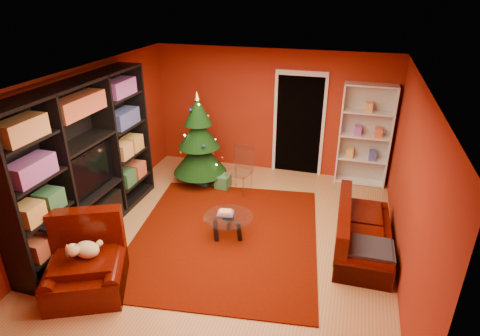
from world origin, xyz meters
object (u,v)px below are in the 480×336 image
(media_unit, at_px, (85,162))
(gift_box_red, at_px, (209,159))
(dog, at_px, (87,250))
(acrylic_chair, at_px, (239,172))
(white_bookshelf, at_px, (365,136))
(sofa, at_px, (364,229))
(gift_box_green, at_px, (223,182))
(rug, at_px, (225,236))
(christmas_tree, at_px, (199,140))
(armchair, at_px, (85,265))
(gift_box_teal, at_px, (204,178))
(coffee_table, at_px, (228,226))

(media_unit, distance_m, gift_box_red, 3.36)
(dog, bearing_deg, acrylic_chair, 45.49)
(white_bookshelf, distance_m, sofa, 2.46)
(gift_box_green, bearing_deg, gift_box_red, 123.24)
(rug, height_order, christmas_tree, christmas_tree)
(christmas_tree, relative_size, armchair, 1.83)
(christmas_tree, bearing_deg, rug, -57.57)
(rug, distance_m, gift_box_teal, 1.94)
(acrylic_chair, bearing_deg, gift_box_red, 145.19)
(gift_box_green, xyz_separation_m, coffee_table, (0.63, -1.62, 0.07))
(gift_box_red, height_order, dog, dog)
(christmas_tree, height_order, acrylic_chair, christmas_tree)
(rug, bearing_deg, acrylic_chair, 97.87)
(armchair, height_order, sofa, armchair)
(rug, height_order, armchair, armchair)
(rug, bearing_deg, gift_box_teal, 121.03)
(coffee_table, bearing_deg, dog, -131.07)
(sofa, bearing_deg, gift_box_green, 62.39)
(white_bookshelf, xyz_separation_m, sofa, (0.09, -2.37, -0.64))
(gift_box_red, bearing_deg, gift_box_green, -56.76)
(sofa, bearing_deg, white_bookshelf, 1.20)
(armchair, relative_size, acrylic_chair, 1.26)
(rug, distance_m, white_bookshelf, 3.48)
(christmas_tree, relative_size, gift_box_red, 8.16)
(coffee_table, bearing_deg, christmas_tree, 123.62)
(gift_box_teal, xyz_separation_m, acrylic_chair, (0.78, -0.10, 0.28))
(media_unit, relative_size, gift_box_green, 11.71)
(dog, bearing_deg, gift_box_red, 63.83)
(rug, xyz_separation_m, coffee_table, (0.05, 0.00, 0.20))
(sofa, bearing_deg, gift_box_teal, 64.99)
(media_unit, xyz_separation_m, christmas_tree, (1.05, 2.13, -0.31))
(media_unit, distance_m, dog, 1.60)
(gift_box_teal, relative_size, coffee_table, 0.34)
(rug, height_order, gift_box_red, gift_box_red)
(christmas_tree, relative_size, dog, 4.82)
(gift_box_teal, bearing_deg, dog, -96.32)
(rug, relative_size, acrylic_chair, 4.08)
(gift_box_green, distance_m, dog, 3.37)
(media_unit, distance_m, gift_box_green, 2.78)
(gift_box_green, bearing_deg, rug, -70.35)
(rug, xyz_separation_m, gift_box_green, (-0.58, 1.62, 0.13))
(gift_box_teal, height_order, acrylic_chair, acrylic_chair)
(gift_box_green, bearing_deg, media_unit, -128.18)
(gift_box_teal, xyz_separation_m, sofa, (3.13, -1.41, 0.25))
(rug, distance_m, armchair, 2.22)
(sofa, bearing_deg, christmas_tree, 64.44)
(christmas_tree, relative_size, sofa, 1.09)
(sofa, bearing_deg, acrylic_chair, 60.10)
(dog, relative_size, sofa, 0.23)
(gift_box_teal, xyz_separation_m, gift_box_red, (-0.25, 0.99, -0.02))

